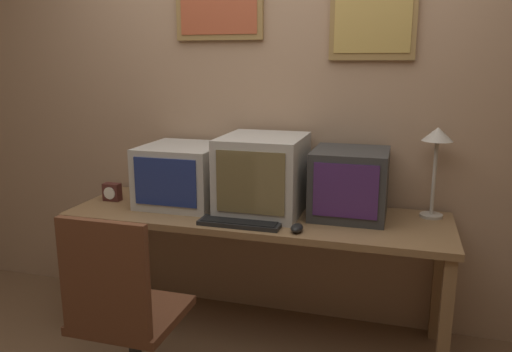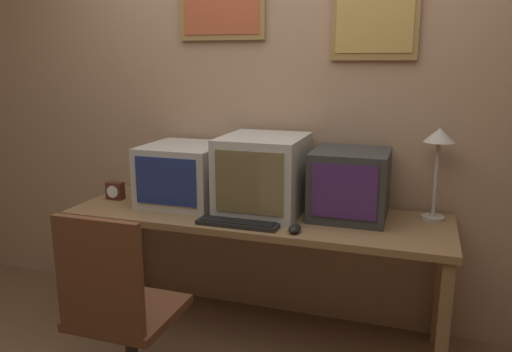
{
  "view_description": "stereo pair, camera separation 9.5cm",
  "coord_description": "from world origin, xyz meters",
  "views": [
    {
      "loc": [
        0.74,
        -1.67,
        1.56
      ],
      "look_at": [
        0.0,
        0.83,
        0.95
      ],
      "focal_mm": 35.0,
      "sensor_mm": 36.0,
      "label": 1
    },
    {
      "loc": [
        0.83,
        -1.65,
        1.56
      ],
      "look_at": [
        0.0,
        0.83,
        0.95
      ],
      "focal_mm": 35.0,
      "sensor_mm": 36.0,
      "label": 2
    }
  ],
  "objects": [
    {
      "name": "monitor_right",
      "position": [
        0.49,
        0.94,
        0.92
      ],
      "size": [
        0.39,
        0.41,
        0.36
      ],
      "color": "#333333",
      "rests_on": "desk"
    },
    {
      "name": "desk_lamp",
      "position": [
        0.92,
        1.04,
        1.13
      ],
      "size": [
        0.16,
        0.16,
        0.48
      ],
      "color": "#B2A899",
      "rests_on": "desk"
    },
    {
      "name": "mouse_near_keyboard",
      "position": [
        0.28,
        0.6,
        0.76
      ],
      "size": [
        0.06,
        0.1,
        0.04
      ],
      "color": "black",
      "rests_on": "desk"
    },
    {
      "name": "desk_clock",
      "position": [
        -0.9,
        0.84,
        0.79
      ],
      "size": [
        0.1,
        0.06,
        0.1
      ],
      "color": "#4C231E",
      "rests_on": "desk"
    },
    {
      "name": "desk",
      "position": [
        0.0,
        0.83,
        0.67
      ],
      "size": [
        2.07,
        0.64,
        0.74
      ],
      "color": "olive",
      "rests_on": "ground_plane"
    },
    {
      "name": "wall_back",
      "position": [
        0.0,
        1.2,
        1.31
      ],
      "size": [
        8.0,
        0.08,
        2.6
      ],
      "color": "tan",
      "rests_on": "ground_plane"
    },
    {
      "name": "monitor_center",
      "position": [
        0.02,
        0.89,
        0.95
      ],
      "size": [
        0.44,
        0.49,
        0.42
      ],
      "color": "#B7B2A8",
      "rests_on": "desk"
    },
    {
      "name": "monitor_left",
      "position": [
        -0.46,
        0.91,
        0.91
      ],
      "size": [
        0.44,
        0.46,
        0.34
      ],
      "color": "#B7B2A8",
      "rests_on": "desk"
    },
    {
      "name": "keyboard_main",
      "position": [
        -0.02,
        0.62,
        0.75
      ],
      "size": [
        0.42,
        0.13,
        0.03
      ],
      "color": "black",
      "rests_on": "desk"
    },
    {
      "name": "office_chair",
      "position": [
        -0.36,
        0.05,
        0.42
      ],
      "size": [
        0.45,
        0.45,
        0.96
      ],
      "color": "black",
      "rests_on": "ground_plane"
    }
  ]
}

